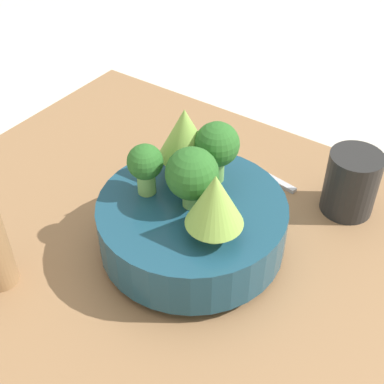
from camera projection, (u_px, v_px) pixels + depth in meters
name	position (u px, v px, depth m)	size (l,w,h in m)	color
ground_plane	(207.00, 261.00, 0.74)	(6.00, 6.00, 0.00)	beige
table	(207.00, 253.00, 0.73)	(0.87, 0.61, 0.03)	olive
bowl	(192.00, 224.00, 0.68)	(0.24, 0.24, 0.08)	navy
broccoli_floret_center	(192.00, 175.00, 0.63)	(0.06, 0.06, 0.08)	#7AB256
romanesco_piece_near	(185.00, 135.00, 0.67)	(0.07, 0.07, 0.10)	#7AB256
romanesco_piece_far	(215.00, 202.00, 0.58)	(0.07, 0.07, 0.09)	#6BA34C
broccoli_floret_front	(217.00, 146.00, 0.66)	(0.06, 0.06, 0.08)	#6BA34C
broccoli_floret_right	(145.00, 165.00, 0.65)	(0.04, 0.04, 0.07)	#7AB256
cup	(351.00, 183.00, 0.74)	(0.07, 0.07, 0.09)	black
fork	(246.00, 165.00, 0.84)	(0.19, 0.04, 0.01)	#B2B2B7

